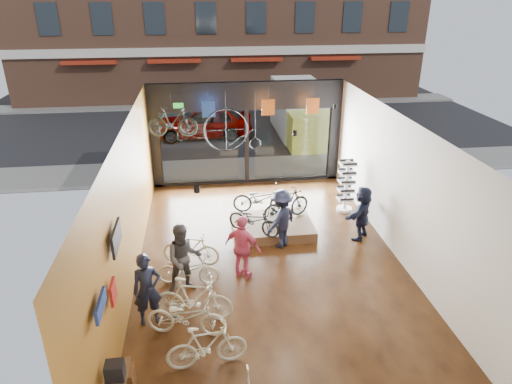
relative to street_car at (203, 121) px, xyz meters
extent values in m
cube|color=black|center=(1.53, -12.00, -0.83)|extent=(7.00, 12.00, 0.04)
cube|color=black|center=(1.53, -12.00, 3.01)|extent=(7.00, 12.00, 0.04)
cube|color=#965724|center=(-1.99, -12.00, 1.09)|extent=(0.04, 12.00, 3.80)
cube|color=beige|center=(5.05, -12.00, 1.09)|extent=(0.04, 12.00, 3.80)
cube|color=#198C26|center=(-0.87, -6.12, 2.24)|extent=(0.35, 0.06, 0.18)
cube|color=black|center=(1.53, 3.00, -0.82)|extent=(30.00, 18.00, 0.02)
cube|color=slate|center=(1.53, -4.80, -0.75)|extent=(30.00, 2.40, 0.12)
cube|color=slate|center=(1.53, 7.00, -0.75)|extent=(30.00, 2.00, 0.12)
imported|color=gray|center=(0.00, 0.00, 0.00)|extent=(4.77, 1.92, 1.62)
imported|color=beige|center=(-0.25, -15.23, -0.33)|extent=(1.63, 0.62, 0.96)
imported|color=beige|center=(-0.64, -14.27, -0.36)|extent=(1.81, 0.98, 0.90)
imported|color=beige|center=(-0.49, -13.79, -0.28)|extent=(1.83, 0.88, 1.06)
imported|color=beige|center=(-0.63, -12.44, -0.41)|extent=(1.61, 0.76, 0.81)
imported|color=beige|center=(-0.57, -11.55, -0.35)|extent=(1.61, 0.83, 0.93)
cube|color=#463321|center=(1.87, -9.99, -0.66)|extent=(2.40, 1.80, 0.30)
imported|color=black|center=(1.23, -10.60, -0.09)|extent=(1.65, 1.38, 0.85)
imported|color=black|center=(2.31, -9.86, -0.01)|extent=(1.72, 1.16, 1.01)
imported|color=black|center=(1.62, -9.29, -0.05)|extent=(1.84, 0.93, 0.92)
imported|color=#161C33|center=(-1.47, -13.76, 0.03)|extent=(0.69, 0.53, 1.69)
imported|color=#3F3F44|center=(-0.70, -12.68, 0.08)|extent=(0.97, 0.82, 1.78)
imported|color=#CC4C72|center=(0.75, -12.31, 0.05)|extent=(1.06, 0.92, 1.72)
imported|color=#161C33|center=(1.97, -10.92, 0.06)|extent=(1.27, 1.24, 1.75)
imported|color=#161C33|center=(4.39, -10.72, 0.00)|extent=(1.35, 1.46, 1.63)
imported|color=black|center=(-1.01, -7.80, 2.11)|extent=(1.62, 0.61, 0.95)
cube|color=#1E3F99|center=(0.16, -6.80, 2.24)|extent=(0.45, 0.03, 0.55)
cube|color=#CC5919|center=(2.21, -6.80, 2.24)|extent=(0.45, 0.03, 0.55)
cube|color=#CC5919|center=(3.77, -6.80, 2.24)|extent=(0.45, 0.03, 0.55)
camera|label=1|loc=(-0.16, -22.09, 5.93)|focal=32.00mm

